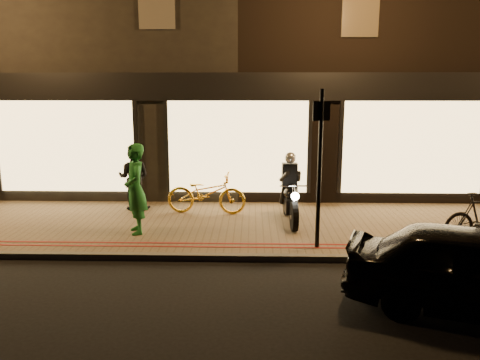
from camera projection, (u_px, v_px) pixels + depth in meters
The scene contains 11 objects.
ground at pixel (231, 262), 8.58m from camera, with size 90.00×90.00×0.00m, color black.
sidewalk at pixel (235, 226), 10.53m from camera, with size 50.00×4.00×0.12m, color brown.
kerb_stone at pixel (231, 258), 8.62m from camera, with size 50.00×0.14×0.12m, color #59544C.
red_kerb_lines at pixel (232, 245), 9.10m from camera, with size 50.00×0.26×0.01m.
building_row at pixel (242, 55), 16.55m from camera, with size 48.00×10.11×8.50m.
motorcycle at pixel (290, 195), 10.58m from camera, with size 0.60×1.94×1.59m.
sign_post at pixel (320, 161), 8.68m from camera, with size 0.34×0.15×3.00m.
bicycle_gold at pixel (206, 193), 11.29m from camera, with size 0.67×1.91×1.01m, color gold.
person_green at pixel (135, 189), 9.71m from camera, with size 0.69×0.45×1.89m, color #1B6827.
person_dark at pixel (134, 178), 11.64m from camera, with size 0.79×0.61×1.62m, color black.
parked_car at pixel (480, 271), 6.54m from camera, with size 1.49×3.71×1.26m, color black.
Camera 1 is at (0.38, -8.11, 3.17)m, focal length 35.00 mm.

